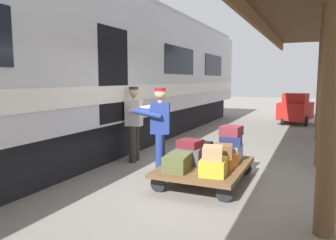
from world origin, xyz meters
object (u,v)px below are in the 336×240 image
at_px(suitcase_olive_duffel, 177,162).
at_px(suitcase_burgundy_valise, 231,131).
at_px(suitcase_orange_carryall, 222,161).
at_px(porter_in_overalls, 159,128).
at_px(suitcase_black_hardshell, 198,150).
at_px(suitcase_brown_leather, 223,150).
at_px(suitcase_navy_fabric, 231,140).
at_px(suitcase_slate_roller, 189,155).
at_px(porter_by_door, 135,121).
at_px(suitcase_maroon_trunk, 190,144).
at_px(baggage_tug, 295,109).
at_px(train_car, 59,71).
at_px(suitcase_yellow_case, 214,167).
at_px(suitcase_gray_aluminum, 230,152).
at_px(luggage_cart, 205,167).
at_px(suitcase_tan_vintage, 213,153).

xyz_separation_m(suitcase_olive_duffel, suitcase_burgundy_valise, (-0.65, -1.08, 0.43)).
relative_size(suitcase_orange_carryall, porter_in_overalls, 0.35).
height_order(suitcase_black_hardshell, suitcase_brown_leather, suitcase_brown_leather).
distance_m(suitcase_black_hardshell, suitcase_navy_fabric, 0.69).
xyz_separation_m(suitcase_slate_roller, porter_in_overalls, (0.65, -0.11, 0.45)).
bearing_deg(suitcase_slate_roller, suitcase_olive_duffel, 90.00).
height_order(suitcase_slate_roller, suitcase_black_hardshell, suitcase_slate_roller).
bearing_deg(porter_by_door, suitcase_maroon_trunk, 153.64).
bearing_deg(suitcase_brown_leather, baggage_tug, -94.35).
distance_m(suitcase_slate_roller, suitcase_burgundy_valise, 0.95).
bearing_deg(train_car, suitcase_yellow_case, 166.80).
relative_size(suitcase_yellow_case, suitcase_burgundy_valise, 1.32).
relative_size(train_car, baggage_tug, 11.26).
relative_size(suitcase_olive_duffel, suitcase_navy_fabric, 1.36).
xyz_separation_m(suitcase_gray_aluminum, suitcase_brown_leather, (-0.02, 0.57, 0.16)).
bearing_deg(porter_by_door, suitcase_gray_aluminum, 172.45).
height_order(suitcase_orange_carryall, suitcase_maroon_trunk, suitcase_maroon_trunk).
bearing_deg(porter_by_door, suitcase_navy_fabric, 172.50).
bearing_deg(suitcase_yellow_case, porter_in_overalls, -26.95).
relative_size(suitcase_navy_fabric, porter_by_door, 0.26).
bearing_deg(suitcase_burgundy_valise, suitcase_olive_duffel, 58.88).
relative_size(suitcase_navy_fabric, suitcase_burgundy_valise, 1.15).
bearing_deg(luggage_cart, porter_in_overalls, -6.48).
height_order(suitcase_orange_carryall, baggage_tug, baggage_tug).
bearing_deg(suitcase_maroon_trunk, luggage_cart, 173.65).
distance_m(suitcase_olive_duffel, suitcase_brown_leather, 0.85).
distance_m(suitcase_brown_leather, porter_in_overalls, 1.35).
bearing_deg(porter_in_overalls, suitcase_maroon_trunk, 173.46).
distance_m(suitcase_maroon_trunk, baggage_tug, 9.22).
bearing_deg(suitcase_tan_vintage, luggage_cart, -62.15).
distance_m(suitcase_orange_carryall, suitcase_tan_vintage, 0.64).
relative_size(train_car, porter_by_door, 12.52).
xyz_separation_m(suitcase_maroon_trunk, suitcase_burgundy_valise, (-0.64, -0.51, 0.21)).
relative_size(suitcase_maroon_trunk, porter_in_overalls, 0.23).
distance_m(train_car, suitcase_orange_carryall, 4.32).
distance_m(train_car, porter_by_door, 2.12).
xyz_separation_m(suitcase_yellow_case, suitcase_tan_vintage, (0.01, 0.04, 0.24)).
distance_m(suitcase_maroon_trunk, porter_in_overalls, 0.71).
height_order(suitcase_orange_carryall, porter_in_overalls, porter_in_overalls).
relative_size(train_car, suitcase_olive_duffel, 34.95).
bearing_deg(suitcase_brown_leather, suitcase_black_hardshell, -41.08).
distance_m(suitcase_yellow_case, porter_by_door, 2.68).
xyz_separation_m(suitcase_brown_leather, porter_by_door, (2.27, -0.87, 0.29)).
bearing_deg(porter_by_door, suitcase_yellow_case, 148.37).
xyz_separation_m(suitcase_yellow_case, porter_by_door, (2.25, -1.39, 0.46)).
relative_size(luggage_cart, suitcase_black_hardshell, 3.32).
bearing_deg(porter_in_overalls, suitcase_slate_roller, 170.42).
height_order(suitcase_black_hardshell, porter_by_door, porter_by_door).
bearing_deg(suitcase_black_hardshell, suitcase_yellow_case, 120.19).
xyz_separation_m(suitcase_slate_roller, suitcase_brown_leather, (-0.65, 0.03, 0.16)).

